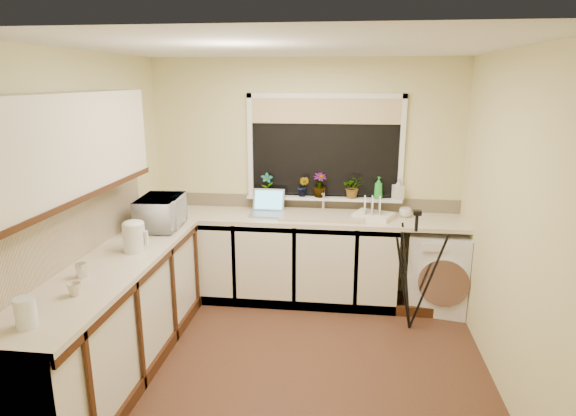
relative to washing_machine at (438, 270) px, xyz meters
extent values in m
plane|color=#522E21|center=(-1.37, -1.17, -0.40)|extent=(3.20, 3.20, 0.00)
plane|color=white|center=(-1.37, -1.17, 2.05)|extent=(3.20, 3.20, 0.00)
plane|color=beige|center=(-1.37, 0.33, 0.83)|extent=(3.20, 0.00, 3.20)
plane|color=beige|center=(-1.37, -2.67, 0.83)|extent=(3.20, 0.00, 3.20)
plane|color=beige|center=(-2.97, -1.17, 0.83)|extent=(0.00, 3.00, 3.00)
plane|color=beige|center=(0.23, -1.17, 0.83)|extent=(0.00, 3.00, 3.00)
cube|color=silver|center=(-1.69, 0.03, 0.03)|extent=(2.55, 0.60, 0.86)
cube|color=silver|center=(-2.67, -1.47, 0.03)|extent=(0.54, 2.40, 0.86)
cube|color=beige|center=(-1.37, 0.03, 0.48)|extent=(3.20, 0.60, 0.04)
cube|color=beige|center=(-2.67, -1.47, 0.48)|extent=(0.60, 2.40, 0.04)
cube|color=silver|center=(-2.81, -1.62, 1.40)|extent=(0.28, 1.90, 0.70)
cube|color=beige|center=(-2.96, -1.47, 0.73)|extent=(0.02, 2.40, 0.45)
cube|color=beige|center=(-1.37, 0.32, 0.57)|extent=(3.20, 0.02, 0.14)
cube|color=black|center=(-1.17, 0.32, 1.15)|extent=(1.50, 0.02, 1.00)
cube|color=tan|center=(-1.17, 0.29, 1.53)|extent=(1.50, 0.02, 0.25)
cube|color=white|center=(-1.17, 0.26, 0.64)|extent=(1.60, 0.14, 0.03)
cube|color=tan|center=(-1.17, 0.03, 0.51)|extent=(0.82, 0.46, 0.03)
cylinder|color=silver|center=(-1.17, 0.21, 0.62)|extent=(0.03, 0.03, 0.24)
cube|color=silver|center=(0.00, 0.00, 0.00)|extent=(0.66, 0.64, 0.80)
cube|color=#929299|center=(-1.73, 0.01, 0.51)|extent=(0.33, 0.24, 0.02)
cube|color=#57B8EC|center=(-1.73, 0.16, 0.63)|extent=(0.33, 0.09, 0.22)
cylinder|color=silver|center=(-2.60, -1.17, 0.62)|extent=(0.17, 0.17, 0.23)
cube|color=#EEE9CE|center=(-0.66, 0.03, 0.53)|extent=(0.44, 0.39, 0.05)
cylinder|color=white|center=(-2.67, -2.42, 0.59)|extent=(0.12, 0.12, 0.17)
cylinder|color=silver|center=(-2.74, -1.73, 0.55)|extent=(0.07, 0.07, 0.10)
imported|color=white|center=(-2.63, -0.53, 0.65)|extent=(0.39, 0.55, 0.29)
imported|color=#999999|center=(-1.76, 0.23, 0.77)|extent=(0.15, 0.12, 0.24)
imported|color=#999999|center=(-1.38, 0.25, 0.76)|extent=(0.14, 0.12, 0.21)
imported|color=#999999|center=(-1.21, 0.25, 0.78)|extent=(0.18, 0.18, 0.25)
imported|color=#999999|center=(-0.87, 0.25, 0.76)|extent=(0.23, 0.20, 0.23)
imported|color=green|center=(-0.61, 0.25, 0.76)|extent=(0.11, 0.11, 0.23)
imported|color=#999999|center=(-0.41, 0.26, 0.76)|extent=(0.12, 0.12, 0.21)
imported|color=silver|center=(-0.34, 0.11, 0.55)|extent=(0.14, 0.14, 0.09)
imported|color=beige|center=(-2.63, -2.01, 0.54)|extent=(0.12, 0.12, 0.08)
camera|label=1|loc=(-0.93, -4.69, 1.83)|focal=30.47mm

